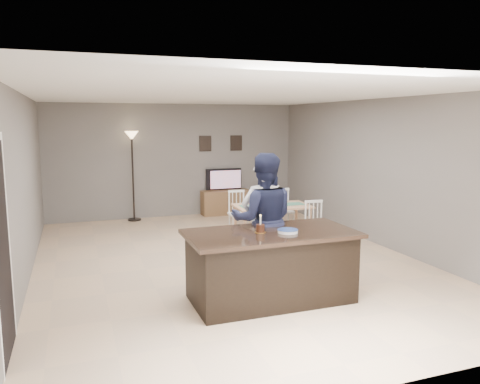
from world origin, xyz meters
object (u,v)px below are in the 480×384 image
object	(u,v)px
television	(225,179)
dining_table	(272,211)
plate_stack	(288,231)
floor_lamp	(132,152)
tv_console	(226,202)
kitchen_island	(271,266)
birthday_cake	(260,228)
man	(263,220)
woman	(263,223)

from	to	relation	value
television	dining_table	size ratio (longest dim) A/B	0.53
plate_stack	floor_lamp	distance (m)	5.88
tv_console	floor_lamp	size ratio (longest dim) A/B	0.58
dining_table	television	bearing A→B (deg)	95.02
kitchen_island	plate_stack	bearing A→B (deg)	-33.69
birthday_cake	dining_table	bearing A→B (deg)	63.64
man	floor_lamp	xyz separation A→B (m)	(-1.16, 5.04, 0.67)
kitchen_island	man	distance (m)	0.74
dining_table	floor_lamp	size ratio (longest dim) A/B	0.83
man	birthday_cake	world-z (taller)	man
woman	man	distance (m)	0.04
kitchen_island	birthday_cake	world-z (taller)	birthday_cake
television	birthday_cake	world-z (taller)	same
television	tv_console	bearing A→B (deg)	90.00
kitchen_island	dining_table	size ratio (longest dim) A/B	1.26
kitchen_island	floor_lamp	size ratio (longest dim) A/B	1.04
tv_console	dining_table	world-z (taller)	dining_table
kitchen_island	dining_table	xyz separation A→B (m)	(1.27, 2.86, 0.11)
television	plate_stack	distance (m)	5.85
television	woman	distance (m)	5.20
tv_console	man	world-z (taller)	man
birthday_cake	floor_lamp	distance (m)	5.69
tv_console	floor_lamp	world-z (taller)	floor_lamp
kitchen_island	man	world-z (taller)	man
woman	birthday_cake	world-z (taller)	woman
man	woman	bearing A→B (deg)	18.68
birthday_cake	dining_table	xyz separation A→B (m)	(1.41, 2.85, -0.39)
kitchen_island	tv_console	xyz separation A→B (m)	(1.20, 5.57, -0.15)
television	dining_table	bearing A→B (deg)	91.48
man	floor_lamp	size ratio (longest dim) A/B	0.90
birthday_cake	floor_lamp	bearing A→B (deg)	99.12
kitchen_island	woman	distance (m)	0.71
man	plate_stack	bearing A→B (deg)	113.41
kitchen_island	plate_stack	world-z (taller)	plate_stack
television	dining_table	world-z (taller)	television
woman	plate_stack	distance (m)	0.67
man	tv_console	bearing A→B (deg)	-83.43
dining_table	kitchen_island	bearing A→B (deg)	-110.42
tv_console	television	distance (m)	0.57
plate_stack	birthday_cake	bearing A→B (deg)	157.93
tv_console	woman	xyz separation A→B (m)	(-1.08, -5.02, 0.59)
kitchen_island	television	xyz separation A→B (m)	(1.20, 5.64, 0.41)
birthday_cake	tv_console	bearing A→B (deg)	76.44
kitchen_island	television	distance (m)	5.78
television	birthday_cake	xyz separation A→B (m)	(-1.34, -5.63, 0.09)
woman	floor_lamp	bearing A→B (deg)	-80.50
television	plate_stack	bearing A→B (deg)	79.94
woman	man	bearing A→B (deg)	176.57
television	floor_lamp	distance (m)	2.36
floor_lamp	plate_stack	bearing A→B (deg)	-77.99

